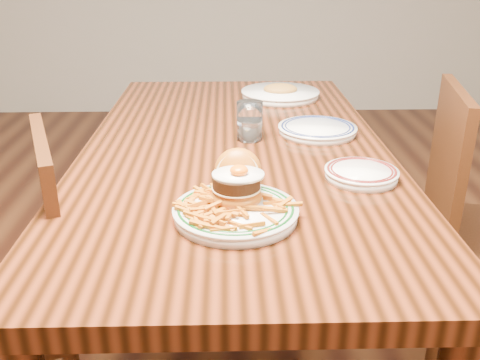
{
  "coord_description": "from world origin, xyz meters",
  "views": [
    {
      "loc": [
        -0.02,
        -1.44,
        1.26
      ],
      "look_at": [
        0.0,
        -0.45,
        0.83
      ],
      "focal_mm": 40.0,
      "sensor_mm": 36.0,
      "label": 1
    }
  ],
  "objects_px": {
    "main_plate": "(236,200)",
    "side_plate": "(361,173)",
    "table": "(235,173)",
    "chair_right": "(478,223)",
    "chair_left": "(15,293)"
  },
  "relations": [
    {
      "from": "main_plate",
      "to": "table",
      "type": "bearing_deg",
      "value": 93.42
    },
    {
      "from": "chair_left",
      "to": "main_plate",
      "type": "bearing_deg",
      "value": -35.31
    },
    {
      "from": "table",
      "to": "chair_left",
      "type": "distance_m",
      "value": 0.67
    },
    {
      "from": "main_plate",
      "to": "side_plate",
      "type": "height_order",
      "value": "main_plate"
    },
    {
      "from": "table",
      "to": "chair_left",
      "type": "bearing_deg",
      "value": -151.7
    },
    {
      "from": "table",
      "to": "main_plate",
      "type": "distance_m",
      "value": 0.46
    },
    {
      "from": "table",
      "to": "chair_right",
      "type": "distance_m",
      "value": 0.78
    },
    {
      "from": "chair_right",
      "to": "main_plate",
      "type": "height_order",
      "value": "chair_right"
    },
    {
      "from": "chair_left",
      "to": "main_plate",
      "type": "xyz_separation_m",
      "value": [
        0.56,
        -0.14,
        0.32
      ]
    },
    {
      "from": "side_plate",
      "to": "chair_left",
      "type": "bearing_deg",
      "value": -177.16
    },
    {
      "from": "main_plate",
      "to": "side_plate",
      "type": "bearing_deg",
      "value": 35.3
    },
    {
      "from": "chair_right",
      "to": "side_plate",
      "type": "bearing_deg",
      "value": 43.13
    },
    {
      "from": "chair_left",
      "to": "main_plate",
      "type": "relative_size",
      "value": 3.22
    },
    {
      "from": "table",
      "to": "chair_right",
      "type": "relative_size",
      "value": 1.78
    },
    {
      "from": "chair_left",
      "to": "side_plate",
      "type": "relative_size",
      "value": 4.91
    }
  ]
}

